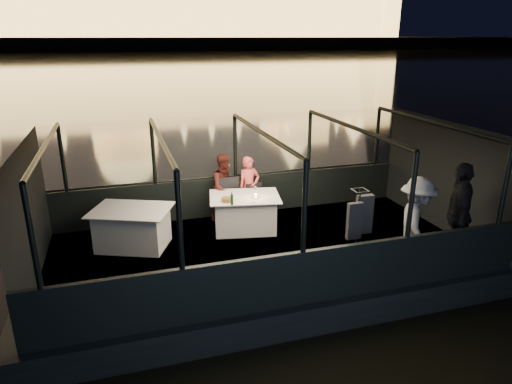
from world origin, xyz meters
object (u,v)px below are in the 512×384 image
object	(u,v)px
person_woman_coral	(249,185)
passenger_stripe	(416,224)
dining_table_aft	(133,228)
coat_stand	(357,228)
chair_port_right	(256,201)
passenger_dark	(458,219)
wine_bottle	(232,198)
chair_port_left	(231,204)
dining_table_central	(245,213)
person_man_maroon	(226,187)

from	to	relation	value
person_woman_coral	passenger_stripe	world-z (taller)	passenger_stripe
dining_table_aft	coat_stand	world-z (taller)	coat_stand
passenger_stripe	dining_table_aft	bearing A→B (deg)	87.30
dining_table_aft	chair_port_right	world-z (taller)	chair_port_right
passenger_dark	person_woman_coral	bearing A→B (deg)	-102.54
wine_bottle	chair_port_left	bearing A→B (deg)	76.96
dining_table_central	person_woman_coral	size ratio (longest dim) A/B	1.03
chair_port_left	passenger_dark	xyz separation A→B (m)	(3.42, -2.97, 0.40)
chair_port_right	wine_bottle	bearing A→B (deg)	-139.30
person_woman_coral	passenger_dark	xyz separation A→B (m)	(2.94, -3.24, 0.10)
person_man_maroon	passenger_dark	xyz separation A→B (m)	(3.48, -3.24, 0.10)
dining_table_central	chair_port_left	distance (m)	0.49
dining_table_central	dining_table_aft	xyz separation A→B (m)	(-2.32, -0.15, 0.00)
dining_table_central	passenger_dark	xyz separation A→B (m)	(3.25, -2.52, 0.47)
coat_stand	person_man_maroon	bearing A→B (deg)	115.12
dining_table_central	chair_port_left	world-z (taller)	chair_port_left
dining_table_central	chair_port_left	xyz separation A→B (m)	(-0.18, 0.45, 0.06)
dining_table_aft	chair_port_left	distance (m)	2.22
coat_stand	person_man_maroon	xyz separation A→B (m)	(-1.50, 3.20, -0.15)
dining_table_central	chair_port_right	distance (m)	0.60
dining_table_central	dining_table_aft	world-z (taller)	dining_table_aft
dining_table_aft	chair_port_left	xyz separation A→B (m)	(2.14, 0.60, 0.06)
passenger_stripe	passenger_dark	world-z (taller)	passenger_dark
chair_port_right	passenger_dark	world-z (taller)	passenger_dark
passenger_dark	passenger_stripe	bearing A→B (deg)	-56.23
person_woman_coral	passenger_stripe	size ratio (longest dim) A/B	0.83
chair_port_left	wine_bottle	size ratio (longest dim) A/B	3.67
person_woman_coral	passenger_dark	world-z (taller)	passenger_dark
dining_table_aft	wine_bottle	bearing A→B (deg)	-7.97
person_man_maroon	passenger_stripe	world-z (taller)	passenger_stripe
dining_table_central	coat_stand	xyz separation A→B (m)	(1.26, -2.48, 0.51)
passenger_stripe	passenger_dark	size ratio (longest dim) A/B	0.89
dining_table_aft	wine_bottle	world-z (taller)	wine_bottle
chair_port_left	passenger_stripe	xyz separation A→B (m)	(2.57, -2.95, 0.40)
chair_port_left	dining_table_central	bearing A→B (deg)	-68.89
passenger_dark	chair_port_right	bearing A→B (deg)	-100.85
passenger_stripe	dining_table_central	bearing A→B (deg)	67.61
chair_port_left	passenger_dark	distance (m)	4.55
person_woman_coral	passenger_dark	size ratio (longest dim) A/B	0.74
dining_table_aft	chair_port_right	distance (m)	2.77
wine_bottle	chair_port_right	bearing A→B (deg)	48.62
person_woman_coral	chair_port_right	bearing A→B (deg)	-82.94
coat_stand	wine_bottle	distance (m)	2.63
chair_port_left	person_man_maroon	xyz separation A→B (m)	(-0.06, 0.27, 0.30)
dining_table_central	wine_bottle	distance (m)	0.77
coat_stand	passenger_stripe	bearing A→B (deg)	-0.85
chair_port_right	person_woman_coral	size ratio (longest dim) A/B	0.57
coat_stand	person_man_maroon	distance (m)	3.54
chair_port_left	person_woman_coral	world-z (taller)	person_woman_coral
dining_table_aft	passenger_dark	size ratio (longest dim) A/B	0.78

